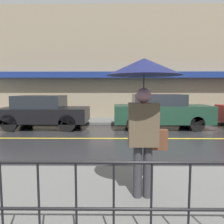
# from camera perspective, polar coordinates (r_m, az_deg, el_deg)

# --- Properties ---
(ground_plane) EXTENTS (80.00, 80.00, 0.00)m
(ground_plane) POSITION_cam_1_polar(r_m,az_deg,el_deg) (8.04, 11.72, -6.80)
(ground_plane) COLOR #262628
(sidewalk_near) EXTENTS (28.00, 2.66, 0.10)m
(sidewalk_near) POSITION_cam_1_polar(r_m,az_deg,el_deg) (3.95, 25.14, -20.01)
(sidewalk_near) COLOR #60605E
(sidewalk_near) RESTS_ON ground_plane
(sidewalk_far) EXTENTS (28.00, 2.20, 0.10)m
(sidewalk_far) POSITION_cam_1_polar(r_m,az_deg,el_deg) (12.15, 7.88, -2.24)
(sidewalk_far) COLOR #60605E
(sidewalk_far) RESTS_ON ground_plane
(lane_marking) EXTENTS (25.20, 0.12, 0.01)m
(lane_marking) POSITION_cam_1_polar(r_m,az_deg,el_deg) (8.04, 11.72, -6.78)
(lane_marking) COLOR gold
(lane_marking) RESTS_ON ground_plane
(building_storefront) EXTENTS (28.00, 0.85, 6.66)m
(building_storefront) POSITION_cam_1_polar(r_m,az_deg,el_deg) (13.35, 7.39, 12.42)
(building_storefront) COLOR gray
(building_storefront) RESTS_ON ground_plane
(pedestrian) EXTENTS (1.09, 1.09, 2.09)m
(pedestrian) POSITION_cam_1_polar(r_m,az_deg,el_deg) (3.24, 8.39, 6.50)
(pedestrian) COLOR #333338
(pedestrian) RESTS_ON sidewalk_near
(car_black) EXTENTS (3.94, 1.92, 1.48)m
(car_black) POSITION_cam_1_polar(r_m,az_deg,el_deg) (10.41, -17.47, 0.16)
(car_black) COLOR black
(car_black) RESTS_ON ground_plane
(car_dark_green) EXTENTS (4.28, 1.73, 1.54)m
(car_dark_green) POSITION_cam_1_polar(r_m,az_deg,el_deg) (10.11, 12.61, 0.24)
(car_dark_green) COLOR #193828
(car_dark_green) RESTS_ON ground_plane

